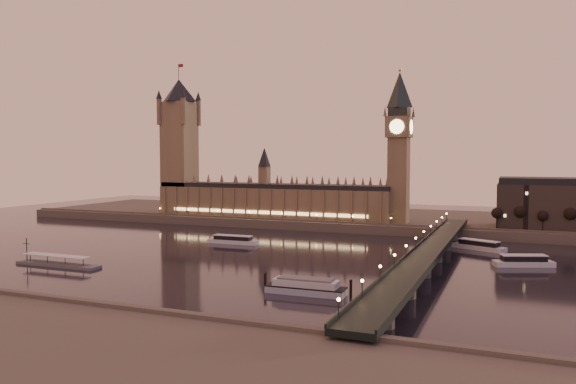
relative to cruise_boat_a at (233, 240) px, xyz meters
name	(u,v)px	position (x,y,z in m)	size (l,w,h in m)	color
ground	(248,255)	(25.82, -32.29, -2.19)	(700.00, 700.00, 0.00)	black
far_embankment	(378,219)	(55.82, 132.71, 0.81)	(560.00, 130.00, 6.00)	#423D35
palace_of_westminster	(272,196)	(-14.30, 88.71, 19.52)	(180.00, 26.62, 52.00)	brown
victoria_tower	(179,138)	(-94.18, 88.71, 63.60)	(31.68, 31.68, 118.00)	brown
big_ben	(399,138)	(79.81, 88.70, 61.77)	(17.68, 17.68, 104.00)	brown
westminster_bridge	(428,257)	(117.43, -32.29, 3.33)	(13.20, 260.00, 15.30)	black
bare_tree_0	(494,214)	(141.44, 76.71, 13.66)	(6.48, 6.48, 13.18)	black
bare_tree_1	(518,215)	(155.40, 76.71, 13.66)	(6.48, 6.48, 13.18)	black
bare_tree_2	(543,216)	(169.36, 76.71, 13.66)	(6.48, 6.48, 13.18)	black
bare_tree_3	(569,217)	(183.32, 76.71, 13.66)	(6.48, 6.48, 13.18)	black
cruise_boat_a	(233,240)	(0.00, 0.00, 0.00)	(31.15, 7.40, 4.96)	silver
cruise_boat_b	(479,245)	(135.64, 32.07, 0.20)	(29.63, 19.30, 5.42)	silver
cruise_boat_c	(524,261)	(157.96, -9.32, 0.21)	(28.00, 16.57, 5.43)	silver
moored_barge	(306,287)	(82.25, -97.43, 0.51)	(34.85, 9.26, 6.39)	#94A5BD
pontoon_pier	(58,263)	(-44.08, -91.42, -0.89)	(45.17, 7.53, 12.04)	#595B5E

